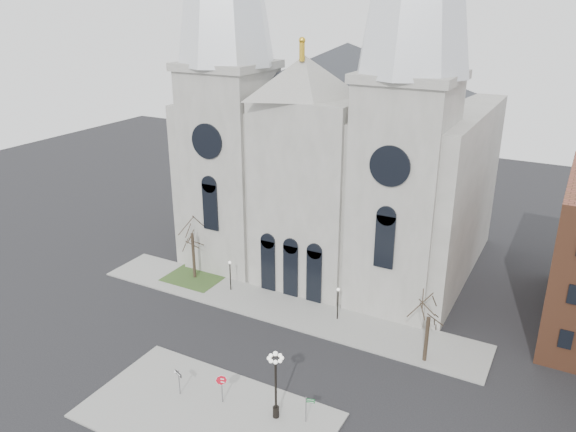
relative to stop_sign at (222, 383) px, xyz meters
The scene contains 13 objects.
ground 4.99m from the stop_sign, 133.94° to the left, with size 160.00×160.00×0.00m, color black.
sidewalk_near 2.45m from the stop_sign, 97.22° to the right, with size 18.00×10.00×0.14m, color gray.
sidewalk_far 14.80m from the stop_sign, 102.63° to the left, with size 40.00×6.00×0.14m, color gray.
grass_patch 20.98m from the stop_sign, 132.83° to the left, with size 6.00×5.00×0.18m, color #324B20.
cathedral 31.19m from the stop_sign, 96.99° to the left, with size 33.00×26.66×54.00m.
tree_left 21.23m from the stop_sign, 132.83° to the left, with size 3.20×3.20×7.50m.
tree_right 17.26m from the stop_sign, 46.29° to the left, with size 3.20×3.20×6.00m.
ped_lamp_left 17.47m from the stop_sign, 121.84° to the left, with size 0.32×0.32×3.26m.
ped_lamp_right 15.10m from the stop_sign, 79.35° to the left, with size 0.32×0.32×3.26m.
stop_sign is the anchor object (origin of this frame).
globe_lamp 4.66m from the stop_sign, ahead, with size 1.45×1.45×5.53m.
one_way_sign 3.47m from the stop_sign, 167.24° to the right, with size 0.86×0.36×2.08m.
street_name_sign 6.58m from the stop_sign, ahead, with size 0.65×0.24×2.10m.
Camera 1 is at (23.70, -30.96, 28.02)m, focal length 35.00 mm.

